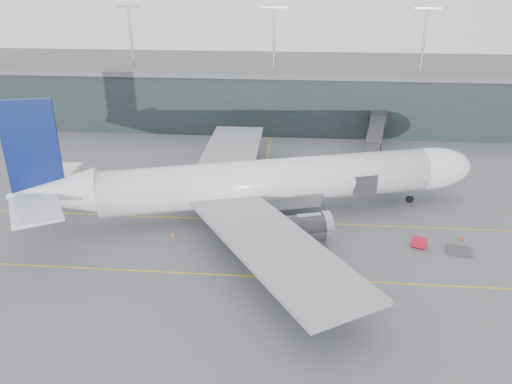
{
  "coord_description": "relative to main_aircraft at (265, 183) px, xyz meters",
  "views": [
    {
      "loc": [
        11.47,
        -75.38,
        36.87
      ],
      "look_at": [
        5.24,
        -4.0,
        5.08
      ],
      "focal_mm": 35.0,
      "sensor_mm": 36.0,
      "label": 1
    }
  ],
  "objects": [
    {
      "name": "cone_nose",
      "position": [
        29.94,
        -5.69,
        -5.55
      ],
      "size": [
        0.43,
        0.43,
        0.68
      ],
      "primitive_type": "cone",
      "color": "red",
      "rests_on": "ground"
    },
    {
      "name": "taxiline_lead_main",
      "position": [
        -1.57,
        21.99,
        -5.88
      ],
      "size": [
        0.25,
        60.0,
        0.02
      ],
      "primitive_type": "cube",
      "color": "gold",
      "rests_on": "ground"
    },
    {
      "name": "uld_a",
      "position": [
        -10.45,
        12.51,
        -4.83
      ],
      "size": [
        2.46,
        2.09,
        2.02
      ],
      "rotation": [
        0.0,
        0.0,
        -0.15
      ],
      "color": "#333338",
      "rests_on": "ground"
    },
    {
      "name": "ground",
      "position": [
        -6.57,
        1.99,
        -5.89
      ],
      "size": [
        320.0,
        320.0,
        0.0
      ],
      "primitive_type": "plane",
      "color": "#5C5C61",
      "rests_on": "ground"
    },
    {
      "name": "baggage_dolly",
      "position": [
        28.51,
        -9.23,
        -5.69
      ],
      "size": [
        3.84,
        3.35,
        0.33
      ],
      "primitive_type": "cube",
      "rotation": [
        0.0,
        0.0,
        -0.23
      ],
      "color": "#39393E",
      "rests_on": "ground"
    },
    {
      "name": "terminal",
      "position": [
        -6.57,
        59.99,
        1.73
      ],
      "size": [
        240.0,
        36.0,
        29.0
      ],
      "color": "#1F292A",
      "rests_on": "ground"
    },
    {
      "name": "cone_wing_port",
      "position": [
        3.07,
        13.75,
        -5.52
      ],
      "size": [
        0.47,
        0.47,
        0.74
      ],
      "primitive_type": "cone",
      "color": "#D64A0B",
      "rests_on": "ground"
    },
    {
      "name": "jet_bridge",
      "position": [
        19.67,
        27.03,
        -0.48
      ],
      "size": [
        12.13,
        47.21,
        7.23
      ],
      "rotation": [
        0.0,
        0.0,
        -0.18
      ],
      "color": "#2B2B30",
      "rests_on": "ground"
    },
    {
      "name": "uld_b",
      "position": [
        -7.79,
        13.18,
        -4.87
      ],
      "size": [
        2.5,
        2.19,
        1.94
      ],
      "rotation": [
        0.0,
        0.0,
        0.26
      ],
      "color": "#333338",
      "rests_on": "ground"
    },
    {
      "name": "taxiline_b",
      "position": [
        -6.57,
        -18.01,
        -5.88
      ],
      "size": [
        160.0,
        0.25,
        0.02
      ],
      "primitive_type": "cube",
      "color": "gold",
      "rests_on": "ground"
    },
    {
      "name": "main_aircraft",
      "position": [
        0.0,
        0.0,
        0.0
      ],
      "size": [
        73.53,
        67.61,
        21.0
      ],
      "rotation": [
        0.0,
        0.0,
        0.29
      ],
      "color": "white",
      "rests_on": "ground"
    },
    {
      "name": "uld_c",
      "position": [
        -5.11,
        12.37,
        -5.01
      ],
      "size": [
        2.26,
        2.05,
        1.67
      ],
      "rotation": [
        0.0,
        0.0,
        0.38
      ],
      "color": "#333338",
      "rests_on": "ground"
    },
    {
      "name": "cone_tail",
      "position": [
        -13.48,
        -8.15,
        -5.5
      ],
      "size": [
        0.5,
        0.5,
        0.79
      ],
      "primitive_type": "cone",
      "color": "orange",
      "rests_on": "ground"
    },
    {
      "name": "cone_wing_stbd",
      "position": [
        0.28,
        -18.14,
        -5.55
      ],
      "size": [
        0.43,
        0.43,
        0.68
      ],
      "primitive_type": "cone",
      "color": "#D5450B",
      "rests_on": "ground"
    },
    {
      "name": "gse_cart",
      "position": [
        23.07,
        -8.33,
        -5.1
      ],
      "size": [
        2.45,
        2.05,
        1.43
      ],
      "rotation": [
        0.0,
        0.0,
        -0.41
      ],
      "color": "red",
      "rests_on": "ground"
    },
    {
      "name": "taxiline_a",
      "position": [
        -6.57,
        -2.01,
        -5.88
      ],
      "size": [
        160.0,
        0.25,
        0.02
      ],
      "primitive_type": "cube",
      "color": "gold",
      "rests_on": "ground"
    }
  ]
}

